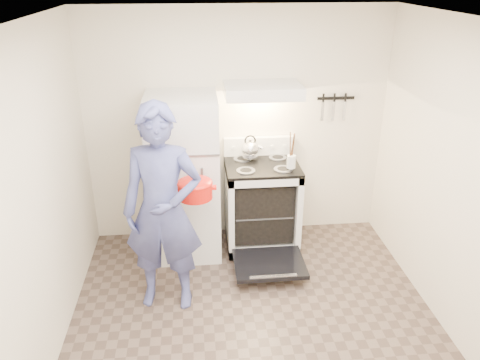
{
  "coord_description": "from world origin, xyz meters",
  "views": [
    {
      "loc": [
        -0.44,
        -2.96,
        2.81
      ],
      "look_at": [
        -0.05,
        1.0,
        1.0
      ],
      "focal_mm": 35.0,
      "sensor_mm": 36.0,
      "label": 1
    }
  ],
  "objects_px": {
    "refrigerator": "(184,177)",
    "dutch_oven": "(195,190)",
    "person": "(163,211)",
    "tea_kettle": "(250,148)",
    "stove_body": "(261,206)"
  },
  "relations": [
    {
      "from": "stove_body",
      "to": "refrigerator",
      "type": "bearing_deg",
      "value": -178.23
    },
    {
      "from": "dutch_oven",
      "to": "stove_body",
      "type": "bearing_deg",
      "value": 41.24
    },
    {
      "from": "refrigerator",
      "to": "stove_body",
      "type": "distance_m",
      "value": 0.9
    },
    {
      "from": "refrigerator",
      "to": "dutch_oven",
      "type": "height_order",
      "value": "refrigerator"
    },
    {
      "from": "person",
      "to": "refrigerator",
      "type": "bearing_deg",
      "value": 86.8
    },
    {
      "from": "refrigerator",
      "to": "tea_kettle",
      "type": "relative_size",
      "value": 6.27
    },
    {
      "from": "stove_body",
      "to": "person",
      "type": "distance_m",
      "value": 1.41
    },
    {
      "from": "stove_body",
      "to": "person",
      "type": "height_order",
      "value": "person"
    },
    {
      "from": "tea_kettle",
      "to": "person",
      "type": "bearing_deg",
      "value": -129.87
    },
    {
      "from": "refrigerator",
      "to": "dutch_oven",
      "type": "relative_size",
      "value": 4.42
    },
    {
      "from": "refrigerator",
      "to": "dutch_oven",
      "type": "xyz_separation_m",
      "value": [
        0.11,
        -0.59,
        0.13
      ]
    },
    {
      "from": "person",
      "to": "stove_body",
      "type": "bearing_deg",
      "value": 50.21
    },
    {
      "from": "person",
      "to": "dutch_oven",
      "type": "xyz_separation_m",
      "value": [
        0.28,
        0.28,
        0.05
      ]
    },
    {
      "from": "dutch_oven",
      "to": "tea_kettle",
      "type": "bearing_deg",
      "value": 52.12
    },
    {
      "from": "tea_kettle",
      "to": "dutch_oven",
      "type": "xyz_separation_m",
      "value": [
        -0.59,
        -0.76,
        -0.1
      ]
    }
  ]
}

